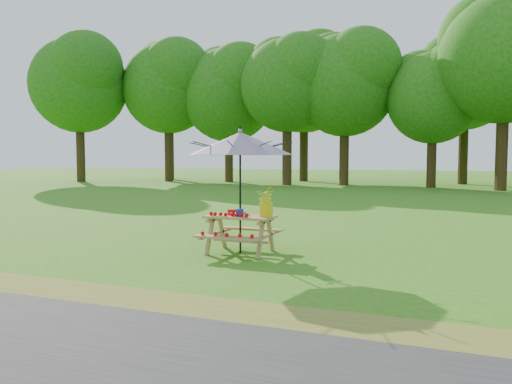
% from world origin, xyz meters
% --- Properties ---
extents(ground, '(120.00, 120.00, 0.00)m').
position_xyz_m(ground, '(0.00, 0.00, 0.00)').
color(ground, '#3A7115').
rests_on(ground, ground).
extents(treeline, '(60.00, 12.00, 16.00)m').
position_xyz_m(treeline, '(0.00, 22.00, 8.00)').
color(treeline, '#20570F').
rests_on(treeline, ground).
extents(picnic_table, '(1.20, 1.32, 0.67)m').
position_xyz_m(picnic_table, '(-4.16, 0.50, 0.33)').
color(picnic_table, '#A9764C').
rests_on(picnic_table, ground).
extents(patio_umbrella, '(2.19, 2.19, 2.25)m').
position_xyz_m(patio_umbrella, '(-4.16, 0.50, 1.95)').
color(patio_umbrella, black).
rests_on(patio_umbrella, ground).
extents(produce_bins, '(0.34, 0.43, 0.13)m').
position_xyz_m(produce_bins, '(-4.21, 0.52, 0.72)').
color(produce_bins, '#B9110E').
rests_on(produce_bins, picnic_table).
extents(tomatoes_row, '(0.77, 0.13, 0.07)m').
position_xyz_m(tomatoes_row, '(-4.31, 0.32, 0.71)').
color(tomatoes_row, red).
rests_on(tomatoes_row, picnic_table).
extents(flower_bucket, '(0.33, 0.29, 0.53)m').
position_xyz_m(flower_bucket, '(-3.69, 0.55, 0.95)').
color(flower_bucket, yellow).
rests_on(flower_bucket, picnic_table).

